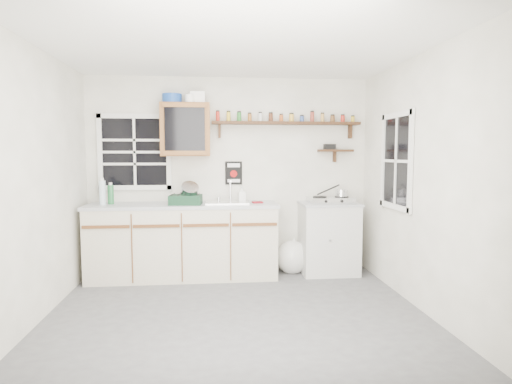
{
  "coord_description": "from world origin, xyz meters",
  "views": [
    {
      "loc": [
        -0.21,
        -3.96,
        1.53
      ],
      "look_at": [
        0.24,
        0.55,
        1.12
      ],
      "focal_mm": 30.0,
      "sensor_mm": 36.0,
      "label": 1
    }
  ],
  "objects_px": {
    "main_cabinet": "(184,241)",
    "upper_cabinet": "(186,130)",
    "right_cabinet": "(328,238)",
    "spice_shelf": "(286,122)",
    "dish_rack": "(187,197)",
    "hotplate": "(331,200)"
  },
  "relations": [
    {
      "from": "upper_cabinet",
      "to": "hotplate",
      "type": "relative_size",
      "value": 1.12
    },
    {
      "from": "right_cabinet",
      "to": "dish_rack",
      "type": "height_order",
      "value": "dish_rack"
    },
    {
      "from": "spice_shelf",
      "to": "hotplate",
      "type": "bearing_deg",
      "value": -20.77
    },
    {
      "from": "main_cabinet",
      "to": "right_cabinet",
      "type": "bearing_deg",
      "value": 0.79
    },
    {
      "from": "spice_shelf",
      "to": "hotplate",
      "type": "relative_size",
      "value": 3.3
    },
    {
      "from": "dish_rack",
      "to": "hotplate",
      "type": "height_order",
      "value": "dish_rack"
    },
    {
      "from": "main_cabinet",
      "to": "hotplate",
      "type": "height_order",
      "value": "hotplate"
    },
    {
      "from": "upper_cabinet",
      "to": "dish_rack",
      "type": "bearing_deg",
      "value": -85.58
    },
    {
      "from": "right_cabinet",
      "to": "upper_cabinet",
      "type": "relative_size",
      "value": 1.4
    },
    {
      "from": "upper_cabinet",
      "to": "spice_shelf",
      "type": "xyz_separation_m",
      "value": [
        1.27,
        0.07,
        0.11
      ]
    },
    {
      "from": "main_cabinet",
      "to": "spice_shelf",
      "type": "height_order",
      "value": "spice_shelf"
    },
    {
      "from": "upper_cabinet",
      "to": "spice_shelf",
      "type": "relative_size",
      "value": 0.34
    },
    {
      "from": "right_cabinet",
      "to": "hotplate",
      "type": "bearing_deg",
      "value": -52.42
    },
    {
      "from": "spice_shelf",
      "to": "main_cabinet",
      "type": "bearing_deg",
      "value": -170.72
    },
    {
      "from": "dish_rack",
      "to": "hotplate",
      "type": "xyz_separation_m",
      "value": [
        1.8,
        0.08,
        -0.06
      ]
    },
    {
      "from": "main_cabinet",
      "to": "spice_shelf",
      "type": "xyz_separation_m",
      "value": [
        1.3,
        0.21,
        1.47
      ]
    },
    {
      "from": "spice_shelf",
      "to": "hotplate",
      "type": "height_order",
      "value": "spice_shelf"
    },
    {
      "from": "right_cabinet",
      "to": "upper_cabinet",
      "type": "xyz_separation_m",
      "value": [
        -1.8,
        0.12,
        1.37
      ]
    },
    {
      "from": "spice_shelf",
      "to": "dish_rack",
      "type": "distance_m",
      "value": 1.58
    },
    {
      "from": "main_cabinet",
      "to": "upper_cabinet",
      "type": "relative_size",
      "value": 3.55
    },
    {
      "from": "dish_rack",
      "to": "hotplate",
      "type": "bearing_deg",
      "value": 7.06
    },
    {
      "from": "main_cabinet",
      "to": "dish_rack",
      "type": "relative_size",
      "value": 5.78
    }
  ]
}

